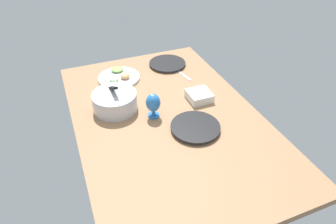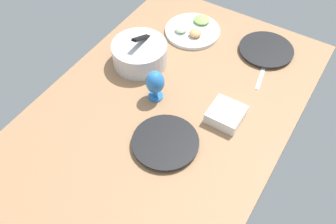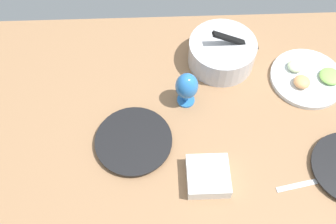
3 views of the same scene
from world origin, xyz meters
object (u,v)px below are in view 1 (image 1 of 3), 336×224
object	(u,v)px
fruit_platter	(119,77)
hurricane_glass_blue	(153,104)
dinner_plate_left	(195,127)
mixing_bowl	(115,101)
dinner_plate_right	(167,64)
square_bowl_white	(199,96)

from	to	relation	value
fruit_platter	hurricane_glass_blue	xyz separation A→B (cm)	(-48.52, -8.16, 7.59)
dinner_plate_left	fruit_platter	xyz separation A→B (cm)	(68.13, 25.50, 0.16)
fruit_platter	dinner_plate_left	bearing A→B (deg)	-159.48
dinner_plate_left	mixing_bowl	distance (cm)	50.37
dinner_plate_right	square_bowl_white	size ratio (longest dim) A/B	1.92
dinner_plate_left	dinner_plate_right	size ratio (longest dim) A/B	1.01
dinner_plate_right	mixing_bowl	xyz separation A→B (cm)	(-39.24, 49.01, 4.86)
mixing_bowl	fruit_platter	bearing A→B (deg)	-17.61
hurricane_glass_blue	fruit_platter	bearing A→B (deg)	9.55
dinner_plate_right	mixing_bowl	world-z (taller)	mixing_bowl
dinner_plate_right	square_bowl_white	xyz separation A→B (cm)	(-49.20, -1.82, 1.97)
dinner_plate_left	dinner_plate_right	bearing A→B (deg)	-9.91
dinner_plate_right	mixing_bowl	bearing A→B (deg)	128.68
mixing_bowl	square_bowl_white	bearing A→B (deg)	-101.08
fruit_platter	hurricane_glass_blue	size ratio (longest dim) A/B	1.90
hurricane_glass_blue	square_bowl_white	size ratio (longest dim) A/B	1.08
mixing_bowl	square_bowl_white	distance (cm)	51.88
fruit_platter	square_bowl_white	xyz separation A→B (cm)	(-43.22, -40.27, 1.57)
hurricane_glass_blue	square_bowl_white	bearing A→B (deg)	-80.62
dinner_plate_right	fruit_platter	xyz separation A→B (cm)	(-5.98, 38.45, 0.40)
dinner_plate_right	square_bowl_white	distance (cm)	49.27
fruit_platter	dinner_plate_right	bearing A→B (deg)	-81.16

